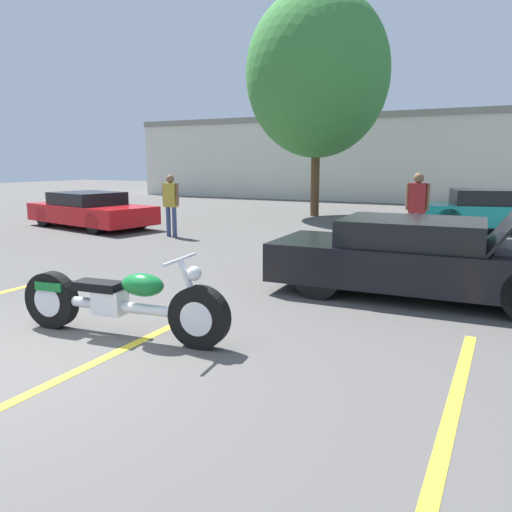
{
  "coord_description": "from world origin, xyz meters",
  "views": [
    {
      "loc": [
        4.35,
        -2.93,
        1.98
      ],
      "look_at": [
        1.5,
        2.65,
        0.8
      ],
      "focal_mm": 35.0,
      "sensor_mm": 36.0,
      "label": 1
    }
  ],
  "objects": [
    {
      "name": "far_building",
      "position": [
        0.0,
        23.96,
        2.34
      ],
      "size": [
        32.0,
        4.2,
        4.4
      ],
      "color": "beige",
      "rests_on": "ground"
    },
    {
      "name": "parking_stripe_middle",
      "position": [
        0.77,
        0.76,
        0.0
      ],
      "size": [
        0.12,
        4.62,
        0.01
      ],
      "primitive_type": "cube",
      "color": "yellow",
      "rests_on": "ground"
    },
    {
      "name": "parked_car_mid_row",
      "position": [
        3.84,
        12.97,
        0.59
      ],
      "size": [
        4.33,
        2.65,
        1.22
      ],
      "rotation": [
        0.0,
        0.0,
        0.25
      ],
      "color": "teal",
      "rests_on": "ground"
    },
    {
      "name": "show_car_hood_open",
      "position": [
        3.28,
        4.64,
        0.59
      ],
      "size": [
        4.52,
        1.9,
        2.06
      ],
      "rotation": [
        0.0,
        0.0,
        0.05
      ],
      "color": "black",
      "rests_on": "ground"
    },
    {
      "name": "spectator_by_show_car",
      "position": [
        2.48,
        8.76,
        1.05
      ],
      "size": [
        0.52,
        0.23,
        1.75
      ],
      "color": "#38476B",
      "rests_on": "ground"
    },
    {
      "name": "parking_stripe_back",
      "position": [
        4.07,
        0.76,
        0.0
      ],
      "size": [
        0.12,
        4.62,
        0.01
      ],
      "primitive_type": "cube",
      "color": "yellow",
      "rests_on": "ground"
    },
    {
      "name": "tree_background",
      "position": [
        -2.2,
        14.73,
        5.08
      ],
      "size": [
        5.13,
        5.13,
        8.03
      ],
      "color": "brown",
      "rests_on": "ground"
    },
    {
      "name": "spectator_near_motorcycle",
      "position": [
        -3.76,
        7.95,
        0.98
      ],
      "size": [
        0.52,
        0.22,
        1.66
      ],
      "color": "#38476B",
      "rests_on": "ground"
    },
    {
      "name": "motorcycle",
      "position": [
        0.48,
        1.25,
        0.41
      ],
      "size": [
        2.67,
        0.7,
        0.98
      ],
      "rotation": [
        0.0,
        0.0,
        0.12
      ],
      "color": "black",
      "rests_on": "ground"
    },
    {
      "name": "parked_car_left_row",
      "position": [
        -7.15,
        8.39,
        0.53
      ],
      "size": [
        4.6,
        2.61,
        1.08
      ],
      "rotation": [
        0.0,
        0.0,
        -0.19
      ],
      "color": "red",
      "rests_on": "ground"
    }
  ]
}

